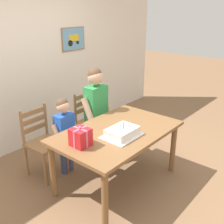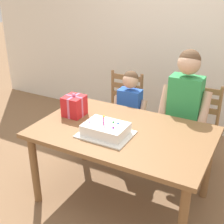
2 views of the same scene
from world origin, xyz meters
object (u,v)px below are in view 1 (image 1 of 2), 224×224
(gift_box_red_large, at_px, (81,137))
(chair_right, at_px, (91,121))
(birthday_cake, at_px, (122,132))
(chair_left, at_px, (43,142))
(dining_table, at_px, (117,137))
(child_younger, at_px, (65,129))
(child_older, at_px, (96,104))

(gift_box_red_large, xyz_separation_m, chair_right, (1.00, 0.83, -0.37))
(birthday_cake, height_order, chair_left, birthday_cake)
(birthday_cake, relative_size, chair_left, 0.48)
(dining_table, distance_m, gift_box_red_large, 0.58)
(child_younger, bearing_deg, gift_box_red_large, -115.41)
(birthday_cake, distance_m, gift_box_red_large, 0.50)
(chair_right, bearing_deg, birthday_cake, -117.62)
(child_older, height_order, child_younger, child_older)
(chair_right, relative_size, child_younger, 0.87)
(gift_box_red_large, xyz_separation_m, child_younger, (0.30, 0.62, -0.20))
(gift_box_red_large, relative_size, child_older, 0.17)
(gift_box_red_large, distance_m, chair_right, 1.35)
(dining_table, height_order, chair_right, chair_right)
(child_older, xyz_separation_m, child_younger, (-0.60, 0.00, -0.18))
(child_older, bearing_deg, chair_left, 165.25)
(child_younger, bearing_deg, birthday_cake, -78.84)
(chair_left, distance_m, child_older, 0.91)
(dining_table, relative_size, chair_left, 1.68)
(birthday_cake, distance_m, chair_right, 1.21)
(dining_table, relative_size, gift_box_red_large, 6.73)
(gift_box_red_large, bearing_deg, birthday_cake, -23.72)
(child_younger, bearing_deg, chair_left, 133.99)
(chair_left, height_order, child_younger, child_younger)
(gift_box_red_large, bearing_deg, chair_left, 83.73)
(dining_table, relative_size, child_younger, 1.46)
(chair_left, height_order, child_older, child_older)
(dining_table, bearing_deg, chair_left, 117.03)
(dining_table, xyz_separation_m, chair_left, (-0.46, 0.89, -0.19))
(gift_box_red_large, relative_size, chair_right, 0.25)
(dining_table, xyz_separation_m, child_older, (0.35, 0.68, 0.17))
(birthday_cake, relative_size, chair_right, 0.48)
(chair_left, bearing_deg, birthday_cake, -70.50)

